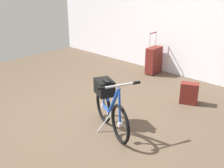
{
  "coord_description": "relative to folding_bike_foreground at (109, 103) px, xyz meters",
  "views": [
    {
      "loc": [
        2.4,
        -2.12,
        1.89
      ],
      "look_at": [
        0.11,
        0.35,
        0.55
      ],
      "focal_mm": 44.56,
      "sensor_mm": 36.0,
      "label": 1
    }
  ],
  "objects": [
    {
      "name": "backpack_on_floor",
      "position": [
        0.4,
        1.39,
        -0.2
      ],
      "size": [
        0.3,
        0.25,
        0.34
      ],
      "color": "maroon",
      "rests_on": "ground_plane"
    },
    {
      "name": "ground_plane",
      "position": [
        -0.2,
        -0.19,
        -0.36
      ],
      "size": [
        7.25,
        7.25,
        0.0
      ],
      "primitive_type": "plane",
      "color": "brown"
    },
    {
      "name": "back_wall",
      "position": [
        -0.2,
        2.48,
        1.05
      ],
      "size": [
        7.25,
        0.1,
        2.83
      ],
      "primitive_type": "cube",
      "color": "silver",
      "rests_on": "ground_plane"
    },
    {
      "name": "folding_bike_foreground",
      "position": [
        0.0,
        0.0,
        0.0
      ],
      "size": [
        0.96,
        0.59,
        0.74
      ],
      "color": "black",
      "rests_on": "ground_plane"
    },
    {
      "name": "rolling_suitcase",
      "position": [
        -0.83,
        2.18,
        -0.08
      ],
      "size": [
        0.2,
        0.37,
        0.83
      ],
      "color": "maroon",
      "rests_on": "ground_plane"
    }
  ]
}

